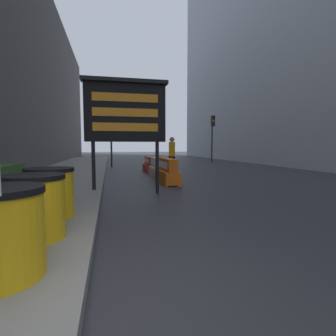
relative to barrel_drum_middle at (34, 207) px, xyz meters
The scene contains 11 objects.
building_left_facade 9.94m from the barrel_drum_middle, 109.85° to the left, with size 0.40×50.40×11.57m.
barrel_drum_middle is the anchor object (origin of this frame).
barrel_drum_back 1.05m from the barrel_drum_middle, 91.03° to the left, with size 0.79×0.79×0.84m.
message_board 4.40m from the barrel_drum_middle, 69.48° to the left, with size 2.34×0.36×3.18m.
jersey_barrier_orange_far 6.60m from the barrel_drum_middle, 62.53° to the left, with size 0.55×2.10×0.91m.
jersey_barrier_cream 8.56m from the barrel_drum_middle, 69.15° to the left, with size 0.50×1.65×0.83m.
jersey_barrier_red_striped 10.44m from the barrel_drum_middle, 73.03° to the left, with size 0.61×1.66×0.80m.
traffic_cone_near 5.81m from the barrel_drum_middle, 58.65° to the left, with size 0.34×0.34×0.61m.
traffic_light_near_curb 14.15m from the barrel_drum_middle, 85.48° to the left, with size 0.28×0.44×4.23m.
traffic_light_far_side 19.38m from the barrel_drum_middle, 61.05° to the left, with size 0.28×0.45×3.85m.
pedestrian_worker 9.71m from the barrel_drum_middle, 65.93° to the left, with size 0.41×0.53×1.81m.
Camera 1 is at (0.22, -1.79, 1.36)m, focal length 28.00 mm.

